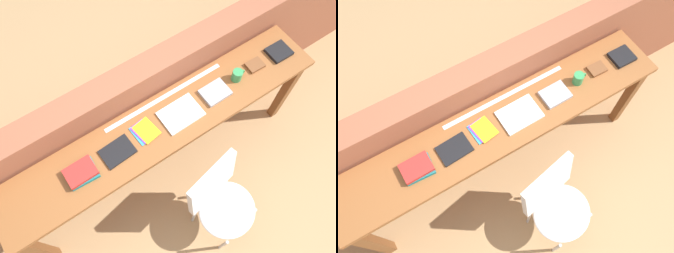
# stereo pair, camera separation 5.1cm
# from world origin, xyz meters

# --- Properties ---
(ground_plane) EXTENTS (40.00, 40.00, 0.00)m
(ground_plane) POSITION_xyz_m (0.00, 0.00, 0.00)
(ground_plane) COLOR tan
(brick_wall_back) EXTENTS (6.00, 0.20, 1.10)m
(brick_wall_back) POSITION_xyz_m (0.00, 0.64, 0.55)
(brick_wall_back) COLOR #935138
(brick_wall_back) RESTS_ON ground
(sideboard) EXTENTS (2.50, 0.44, 0.88)m
(sideboard) POSITION_xyz_m (0.00, 0.30, 0.74)
(sideboard) COLOR brown
(sideboard) RESTS_ON ground
(chair_white_moulded) EXTENTS (0.52, 0.53, 0.89)m
(chair_white_moulded) POSITION_xyz_m (0.09, -0.32, 0.53)
(chair_white_moulded) COLOR white
(chair_white_moulded) RESTS_ON ground
(book_stack_leftmost) EXTENTS (0.20, 0.17, 0.06)m
(book_stack_leftmost) POSITION_xyz_m (-0.65, 0.29, 0.91)
(book_stack_leftmost) COLOR #19757A
(book_stack_leftmost) RESTS_ON sideboard
(magazine_cycling) EXTENTS (0.23, 0.17, 0.02)m
(magazine_cycling) POSITION_xyz_m (-0.38, 0.29, 0.89)
(magazine_cycling) COLOR black
(magazine_cycling) RESTS_ON sideboard
(pamphlet_pile_colourful) EXTENTS (0.17, 0.19, 0.01)m
(pamphlet_pile_colourful) POSITION_xyz_m (-0.15, 0.32, 0.89)
(pamphlet_pile_colourful) COLOR orange
(pamphlet_pile_colourful) RESTS_ON sideboard
(book_open_centre) EXTENTS (0.29, 0.21, 0.02)m
(book_open_centre) POSITION_xyz_m (0.13, 0.29, 0.89)
(book_open_centre) COLOR white
(book_open_centre) RESTS_ON sideboard
(book_grey_hardcover) EXTENTS (0.20, 0.16, 0.03)m
(book_grey_hardcover) POSITION_xyz_m (0.44, 0.29, 0.89)
(book_grey_hardcover) COLOR #9E9EA3
(book_grey_hardcover) RESTS_ON sideboard
(mug) EXTENTS (0.11, 0.08, 0.09)m
(mug) POSITION_xyz_m (0.65, 0.30, 0.92)
(mug) COLOR #338C4C
(mug) RESTS_ON sideboard
(leather_journal_brown) EXTENTS (0.13, 0.10, 0.02)m
(leather_journal_brown) POSITION_xyz_m (0.84, 0.31, 0.89)
(leather_journal_brown) COLOR brown
(leather_journal_brown) RESTS_ON sideboard
(book_repair_rightmost) EXTENTS (0.18, 0.16, 0.03)m
(book_repair_rightmost) POSITION_xyz_m (1.07, 0.30, 0.89)
(book_repair_rightmost) COLOR black
(book_repair_rightmost) RESTS_ON sideboard
(ruler_metal_back_edge) EXTENTS (0.99, 0.03, 0.00)m
(ruler_metal_back_edge) POSITION_xyz_m (0.12, 0.47, 0.88)
(ruler_metal_back_edge) COLOR silver
(ruler_metal_back_edge) RESTS_ON sideboard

